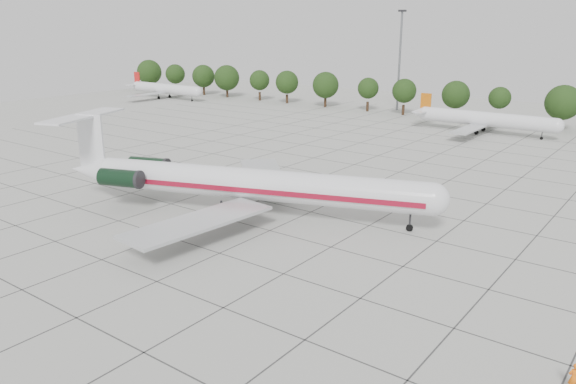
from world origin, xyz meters
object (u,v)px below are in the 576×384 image
object	(u,v)px
ground_crew	(574,378)
floodlight_mast	(400,55)
bg_airliner_c	(485,119)
main_airliner	(236,182)
bg_airliner_a	(165,89)

from	to	relation	value
ground_crew	floodlight_mast	bearing A→B (deg)	-93.46
ground_crew	bg_airliner_c	xyz separation A→B (m)	(-32.92, 83.09, 1.91)
main_airliner	bg_airliner_c	distance (m)	70.29
bg_airliner_a	main_airliner	bearing A→B (deg)	-37.24
bg_airliner_a	floodlight_mast	world-z (taller)	floodlight_mast
bg_airliner_c	ground_crew	bearing A→B (deg)	-68.39
bg_airliner_c	floodlight_mast	size ratio (longest dim) A/B	1.11
ground_crew	floodlight_mast	xyz separation A→B (m)	(-62.63, 102.96, 13.28)
bg_airliner_a	bg_airliner_c	distance (m)	97.56
ground_crew	floodlight_mast	size ratio (longest dim) A/B	0.08
bg_airliner_a	bg_airliner_c	size ratio (longest dim) A/B	1.00
ground_crew	bg_airliner_a	distance (m)	154.29
main_airliner	ground_crew	bearing A→B (deg)	-38.22
main_airliner	floodlight_mast	bearing A→B (deg)	84.68
ground_crew	floodlight_mast	distance (m)	121.24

